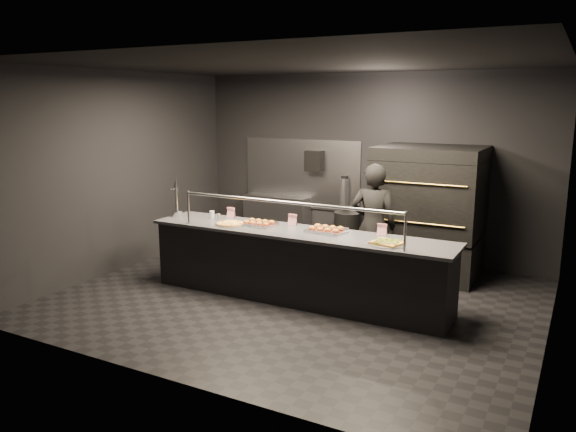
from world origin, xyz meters
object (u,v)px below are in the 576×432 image
at_px(square_pizza, 387,243).
at_px(worker, 373,226).
at_px(service_counter, 297,265).
at_px(prep_shelf, 277,221).
at_px(slider_tray_a, 259,223).
at_px(towel_dispenser, 315,161).
at_px(beer_tap, 177,205).
at_px(round_pizza, 230,224).
at_px(trash_bin, 347,234).
at_px(pizza_oven, 428,211).
at_px(fire_extinguisher, 344,192).
at_px(slider_tray_b, 326,230).

height_order(square_pizza, worker, worker).
height_order(service_counter, prep_shelf, service_counter).
distance_m(slider_tray_a, square_pizza, 1.85).
bearing_deg(prep_shelf, towel_dispenser, 5.71).
bearing_deg(beer_tap, round_pizza, -6.55).
distance_m(beer_tap, trash_bin, 2.91).
xyz_separation_m(pizza_oven, beer_tap, (-3.15, -1.90, 0.12)).
bearing_deg(fire_extinguisher, round_pizza, -103.42).
distance_m(slider_tray_b, trash_bin, 2.24).
height_order(prep_shelf, fire_extinguisher, fire_extinguisher).
distance_m(round_pizza, slider_tray_b, 1.33).
height_order(prep_shelf, beer_tap, beer_tap).
relative_size(fire_extinguisher, round_pizza, 1.20).
bearing_deg(round_pizza, pizza_oven, 43.13).
bearing_deg(prep_shelf, slider_tray_b, -48.27).
xyz_separation_m(pizza_oven, slider_tray_a, (-1.80, -1.85, -0.02)).
bearing_deg(beer_tap, slider_tray_b, 3.20).
distance_m(prep_shelf, slider_tray_b, 2.98).
distance_m(service_counter, prep_shelf, 2.82).
relative_size(beer_tap, worker, 0.33).
bearing_deg(slider_tray_b, square_pizza, -15.90).
xyz_separation_m(beer_tap, slider_tray_a, (1.35, 0.05, -0.14)).
xyz_separation_m(beer_tap, worker, (2.63, 0.96, -0.22)).
xyz_separation_m(towel_dispenser, slider_tray_b, (1.25, -2.26, -0.60)).
distance_m(towel_dispenser, beer_tap, 2.65).
distance_m(service_counter, square_pizza, 1.34).
xyz_separation_m(beer_tap, round_pizza, (1.00, -0.11, -0.15)).
distance_m(beer_tap, round_pizza, 1.02).
distance_m(towel_dispenser, fire_extinguisher, 0.74).
xyz_separation_m(towel_dispenser, square_pizza, (2.14, -2.51, -0.61)).
xyz_separation_m(pizza_oven, worker, (-0.52, -0.94, -0.10)).
bearing_deg(fire_extinguisher, towel_dispenser, -178.96).
bearing_deg(worker, pizza_oven, -129.86).
bearing_deg(pizza_oven, towel_dispenser, 166.86).
bearing_deg(prep_shelf, worker, -30.74).
bearing_deg(slider_tray_b, prep_shelf, 131.73).
height_order(pizza_oven, prep_shelf, pizza_oven).
bearing_deg(round_pizza, square_pizza, -0.26).
xyz_separation_m(pizza_oven, slider_tray_b, (-0.85, -1.77, -0.02)).
bearing_deg(round_pizza, slider_tray_a, 25.37).
bearing_deg(square_pizza, towel_dispenser, 130.46).
relative_size(prep_shelf, trash_bin, 1.59).
height_order(beer_tap, slider_tray_b, beer_tap).
bearing_deg(towel_dispenser, service_counter, -69.37).
xyz_separation_m(pizza_oven, towel_dispenser, (-2.10, 0.49, 0.58)).
height_order(prep_shelf, round_pizza, round_pizza).
height_order(slider_tray_b, square_pizza, slider_tray_b).
relative_size(service_counter, slider_tray_b, 7.49).
height_order(fire_extinguisher, slider_tray_b, fire_extinguisher).
bearing_deg(square_pizza, fire_extinguisher, 122.27).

